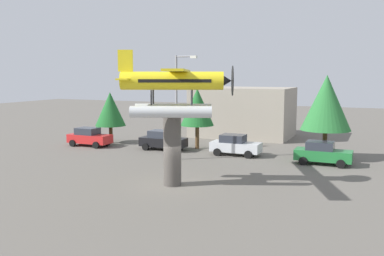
% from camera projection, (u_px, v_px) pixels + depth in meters
% --- Properties ---
extents(ground_plane, '(140.00, 140.00, 0.00)m').
position_uv_depth(ground_plane, '(173.00, 185.00, 26.58)').
color(ground_plane, '#605B54').
extents(display_pedestal, '(1.10, 1.10, 4.30)m').
position_uv_depth(display_pedestal, '(172.00, 151.00, 26.31)').
color(display_pedestal, '#4C4742').
rests_on(display_pedestal, ground).
extents(floatplane_monument, '(7.18, 10.04, 4.00)m').
position_uv_depth(floatplane_monument, '(174.00, 89.00, 25.83)').
color(floatplane_monument, silver).
rests_on(floatplane_monument, display_pedestal).
extents(car_near_red, '(4.20, 2.02, 1.76)m').
position_uv_depth(car_near_red, '(89.00, 137.00, 40.83)').
color(car_near_red, red).
rests_on(car_near_red, ground).
extents(car_mid_black, '(4.20, 2.02, 1.76)m').
position_uv_depth(car_mid_black, '(163.00, 140.00, 38.80)').
color(car_mid_black, black).
rests_on(car_mid_black, ground).
extents(car_far_silver, '(4.20, 2.02, 1.76)m').
position_uv_depth(car_far_silver, '(235.00, 145.00, 36.19)').
color(car_far_silver, silver).
rests_on(car_far_silver, ground).
extents(car_distant_green, '(4.20, 2.02, 1.76)m').
position_uv_depth(car_distant_green, '(322.00, 153.00, 32.53)').
color(car_distant_green, '#237A38').
rests_on(car_distant_green, ground).
extents(streetlight_primary, '(1.84, 0.28, 8.31)m').
position_uv_depth(streetlight_primary, '(179.00, 100.00, 33.83)').
color(streetlight_primary, gray).
rests_on(streetlight_primary, ground).
extents(storefront_building, '(10.47, 6.96, 5.38)m').
position_uv_depth(storefront_building, '(243.00, 112.00, 47.11)').
color(storefront_building, '#9E9384').
rests_on(storefront_building, ground).
extents(tree_west, '(3.01, 3.01, 5.08)m').
position_uv_depth(tree_west, '(110.00, 109.00, 42.35)').
color(tree_west, brown).
rests_on(tree_west, ground).
extents(tree_east, '(3.06, 3.06, 5.56)m').
position_uv_depth(tree_east, '(197.00, 107.00, 39.08)').
color(tree_east, brown).
rests_on(tree_east, ground).
extents(tree_center_back, '(3.98, 3.98, 6.79)m').
position_uv_depth(tree_center_back, '(326.00, 103.00, 34.10)').
color(tree_center_back, brown).
rests_on(tree_center_back, ground).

